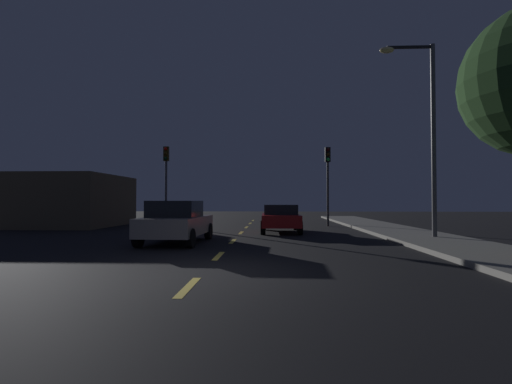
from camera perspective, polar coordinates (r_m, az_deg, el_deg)
name	(u,v)px	position (r m, az deg, el deg)	size (l,w,h in m)	color
ground_plane	(234,240)	(15.02, -3.30, -7.23)	(80.00, 80.00, 0.00)	black
sidewalk_curb_right	(427,239)	(16.10, 24.51, -6.45)	(3.00, 40.00, 0.15)	gray
lane_stripe_nearest	(188,287)	(7.00, -10.24, -13.98)	(0.16, 1.60, 0.01)	#EACC4C
lane_stripe_second	(219,256)	(10.68, -5.70, -9.60)	(0.16, 1.60, 0.01)	#EACC4C
lane_stripe_third	(233,241)	(14.42, -3.54, -7.46)	(0.16, 1.60, 0.01)	#EACC4C
lane_stripe_fourth	(241,233)	(18.19, -2.28, -6.19)	(0.16, 1.60, 0.01)	#EACC4C
lane_stripe_fifth	(246,227)	(21.97, -1.46, -5.36)	(0.16, 1.60, 0.01)	#EACC4C
lane_stripe_sixth	(250,223)	(25.75, -0.89, -4.77)	(0.16, 1.60, 0.01)	#EACC4C
lane_stripe_seventh	(253,220)	(29.54, -0.46, -4.33)	(0.16, 1.60, 0.01)	#EACC4C
traffic_signal_left	(166,170)	(24.04, -13.47, 3.23)	(0.32, 0.38, 4.92)	#4C4C51
traffic_signal_right	(328,171)	(23.37, 10.83, 3.19)	(0.32, 0.38, 4.82)	#2D2D30
car_stopped_ahead	(280,218)	(18.53, 3.73, -3.93)	(1.93, 4.02, 1.35)	#B21919
car_adjacent_lane	(176,222)	(14.03, -11.97, -4.44)	(2.10, 4.04, 1.54)	gray
street_lamp_right	(425,122)	(16.34, 24.24, 9.62)	(2.14, 0.36, 7.69)	#4C4C51
storefront_left	(74,201)	(25.61, -25.86, -1.19)	(5.30, 6.69, 3.10)	brown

